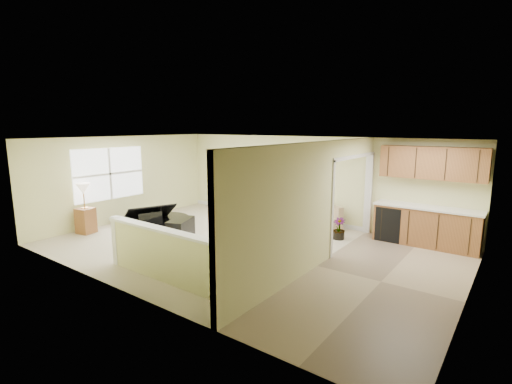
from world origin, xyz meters
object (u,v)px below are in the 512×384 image
Objects in this scene: loveseat at (313,216)px; small_plant at (339,230)px; piano_bench at (181,230)px; piano at (147,203)px; palm_plant at (245,198)px; accent_table at (265,203)px; lamp_stand at (85,212)px.

loveseat reaches higher than small_plant.
loveseat reaches higher than piano_bench.
small_plant is (4.85, 2.04, -0.42)m from piano.
palm_plant is 2.63× the size of small_plant.
palm_plant is at bearing -154.68° from loveseat.
accent_table is at bearing 82.71° from piano_bench.
piano is 1.85m from piano_bench.
piano is 1.75× the size of lamp_stand.
accent_table is 1.36× the size of small_plant.
piano reaches higher than accent_table.
piano reaches higher than palm_plant.
piano_bench is (1.77, -0.39, -0.38)m from piano.
piano_bench is 2.84m from palm_plant.
piano is at bearing 167.67° from piano_bench.
piano reaches higher than small_plant.
accent_table is at bearing -161.30° from loveseat.
palm_plant is at bearing 173.32° from small_plant.
accent_table reaches higher than piano_bench.
palm_plant is (-2.22, -0.25, 0.29)m from loveseat.
lamp_stand reaches higher than loveseat.
piano_bench reaches higher than small_plant.
palm_plant is at bearing 93.65° from piano_bench.
lamp_stand is at bearing -158.00° from piano_bench.
accent_table is at bearing 166.68° from small_plant.
piano_bench is 3.10m from accent_table.
small_plant is (2.69, -0.64, -0.24)m from accent_table.
palm_plant is 3.31m from small_plant.
accent_table is (2.16, 2.68, -0.18)m from piano.
piano_bench is 3.92m from small_plant.
loveseat is at bearing -0.25° from accent_table.
loveseat is 2.25m from palm_plant.
lamp_stand is at bearing -96.74° from piano.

